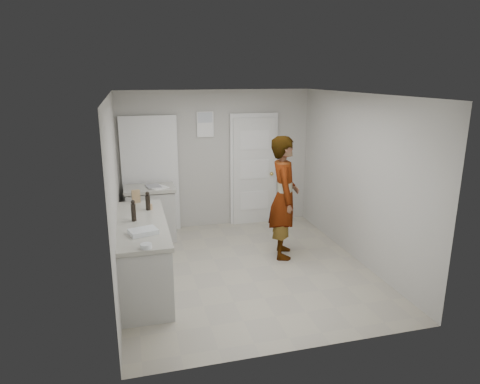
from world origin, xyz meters
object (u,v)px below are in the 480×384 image
object	(u,v)px
oil_cruet_a	(148,201)
egg_bowl	(146,246)
oil_cruet_b	(133,211)
baking_dish	(143,232)
spice_jar	(151,207)
person	(284,197)
cake_mix_box	(136,196)

from	to	relation	value
oil_cruet_a	egg_bowl	distance (m)	1.39
oil_cruet_b	baking_dish	distance (m)	0.53
oil_cruet_a	baking_dish	xyz separation A→B (m)	(-0.11, -0.93, -0.10)
spice_jar	baking_dish	world-z (taller)	spice_jar
person	oil_cruet_b	size ratio (longest dim) A/B	6.69
oil_cruet_a	egg_bowl	bearing A→B (deg)	-93.96
egg_bowl	oil_cruet_b	bearing A→B (deg)	96.32
person	cake_mix_box	distance (m)	2.22
person	spice_jar	bearing A→B (deg)	106.70
oil_cruet_b	person	bearing A→B (deg)	11.94
baking_dish	oil_cruet_a	bearing A→B (deg)	83.43
cake_mix_box	egg_bowl	size ratio (longest dim) A/B	1.52
person	baking_dish	size ratio (longest dim) A/B	5.12
person	egg_bowl	xyz separation A→B (m)	(-2.13, -1.43, 0.01)
oil_cruet_a	baking_dish	world-z (taller)	oil_cruet_a
cake_mix_box	spice_jar	distance (m)	0.44
person	egg_bowl	bearing A→B (deg)	139.55
egg_bowl	oil_cruet_a	bearing A→B (deg)	86.04
person	cake_mix_box	world-z (taller)	person
oil_cruet_b	oil_cruet_a	bearing A→B (deg)	64.58
oil_cruet_a	spice_jar	bearing A→B (deg)	14.27
baking_dish	cake_mix_box	bearing A→B (deg)	91.89
oil_cruet_a	baking_dish	bearing A→B (deg)	-96.57
oil_cruet_b	baking_dish	xyz separation A→B (m)	(0.09, -0.51, -0.11)
cake_mix_box	baking_dish	xyz separation A→B (m)	(0.04, -1.34, -0.07)
person	oil_cruet_a	distance (m)	2.04
oil_cruet_a	person	bearing A→B (deg)	1.33
baking_dish	egg_bowl	xyz separation A→B (m)	(0.01, -0.45, -0.00)
cake_mix_box	oil_cruet_a	world-z (taller)	oil_cruet_a
cake_mix_box	oil_cruet_a	bearing A→B (deg)	-79.77
oil_cruet_b	baking_dish	size ratio (longest dim) A/B	0.77
egg_bowl	person	bearing A→B (deg)	33.94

